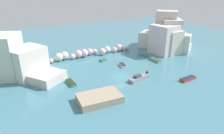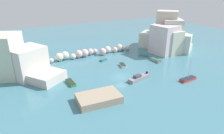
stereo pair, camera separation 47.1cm
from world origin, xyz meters
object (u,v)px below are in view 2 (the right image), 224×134
stone_dock (99,98)px  moored_boat_1 (111,95)px  moored_boat_2 (188,79)px  moored_boat_0 (139,78)px  moored_boat_3 (144,55)px  moored_boat_5 (88,96)px  moored_boat_7 (155,60)px  moored_boat_8 (57,71)px  moored_boat_9 (123,65)px  moored_boat_4 (103,60)px  moored_boat_6 (71,83)px

stone_dock → moored_boat_1: 3.17m
stone_dock → moored_boat_2: bearing=-4.1°
moored_boat_0 → moored_boat_3: moored_boat_0 is taller
moored_boat_1 → moored_boat_2: (20.19, -2.11, 0.02)m
moored_boat_5 → moored_boat_7: 27.97m
moored_boat_0 → moored_boat_8: (-16.53, 14.13, -0.22)m
moored_boat_5 → moored_boat_0: bearing=118.0°
moored_boat_3 → moored_boat_5: 30.26m
stone_dock → moored_boat_9: bearing=44.7°
stone_dock → moored_boat_1: size_ratio=2.99×
moored_boat_2 → moored_boat_4: size_ratio=2.23×
moored_boat_2 → moored_boat_6: 28.48m
moored_boat_0 → moored_boat_6: (-15.46, 5.84, -0.21)m
moored_boat_7 → moored_boat_4: bearing=-120.7°
moored_boat_7 → moored_boat_9: moored_boat_7 is taller
moored_boat_4 → moored_boat_6: moored_boat_6 is taller
moored_boat_0 → moored_boat_4: size_ratio=2.40×
moored_boat_3 → moored_boat_6: bearing=72.5°
moored_boat_1 → moored_boat_5: moored_boat_1 is taller
moored_boat_2 → moored_boat_9: size_ratio=1.76×
moored_boat_7 → moored_boat_9: 11.16m
moored_boat_0 → moored_boat_2: 12.04m
moored_boat_4 → moored_boat_8: moored_boat_8 is taller
stone_dock → moored_boat_3: 30.74m
moored_boat_3 → moored_boat_8: (-28.56, 0.35, 0.06)m
moored_boat_4 → moored_boat_5: (-12.18, -17.87, -0.01)m
moored_boat_1 → moored_boat_7: (21.87, 12.11, 0.05)m
moored_boat_8 → moored_boat_1: bearing=-102.0°
moored_boat_2 → moored_boat_9: moored_boat_2 is taller
moored_boat_0 → moored_boat_6: size_ratio=1.59×
moored_boat_1 → moored_boat_9: 17.09m
moored_boat_4 → moored_boat_9: 7.36m
moored_boat_5 → moored_boat_7: (26.15, 9.94, 0.13)m
moored_boat_0 → moored_boat_1: size_ratio=2.24×
moored_boat_4 → stone_dock: bearing=39.7°
moored_boat_4 → moored_boat_3: bearing=148.0°
moored_boat_1 → moored_boat_6: size_ratio=0.71×
moored_boat_1 → moored_boat_6: 11.24m
moored_boat_8 → moored_boat_5: bearing=-113.6°
stone_dock → moored_boat_4: 23.28m
moored_boat_3 → moored_boat_9: bearing=78.0°
stone_dock → moored_boat_6: bearing=104.6°
moored_boat_4 → moored_boat_6: 17.15m
moored_boat_6 → moored_boat_8: (-1.07, 8.30, -0.02)m
moored_boat_9 → moored_boat_0: bearing=7.7°
moored_boat_3 → moored_boat_4: bearing=46.4°
stone_dock → moored_boat_8: size_ratio=2.39×
moored_boat_0 → moored_boat_7: 14.71m
moored_boat_2 → moored_boat_7: 14.32m
moored_boat_0 → moored_boat_8: size_ratio=1.79×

